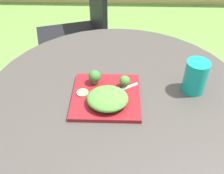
% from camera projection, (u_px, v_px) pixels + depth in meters
% --- Properties ---
extents(patio_table, '(0.99, 0.99, 0.73)m').
position_uv_depth(patio_table, '(117.00, 135.00, 1.12)').
color(patio_table, '#423D38').
rests_on(patio_table, ground_plane).
extents(patio_chair, '(0.55, 0.55, 0.90)m').
position_uv_depth(patio_chair, '(82.00, 26.00, 1.80)').
color(patio_chair, black).
rests_on(patio_chair, ground_plane).
extents(salad_plate, '(0.24, 0.24, 0.01)m').
position_uv_depth(salad_plate, '(106.00, 96.00, 0.94)').
color(salad_plate, maroon).
rests_on(salad_plate, patio_table).
extents(drinking_glass, '(0.08, 0.08, 0.12)m').
position_uv_depth(drinking_glass, '(195.00, 78.00, 0.95)').
color(drinking_glass, '#149989').
rests_on(drinking_glass, patio_table).
extents(fork, '(0.14, 0.10, 0.00)m').
position_uv_depth(fork, '(116.00, 92.00, 0.95)').
color(fork, silver).
rests_on(fork, salad_plate).
extents(lettuce_mound, '(0.14, 0.13, 0.04)m').
position_uv_depth(lettuce_mound, '(108.00, 98.00, 0.89)').
color(lettuce_mound, '#519338').
rests_on(lettuce_mound, salad_plate).
extents(broccoli_floret_0, '(0.04, 0.04, 0.05)m').
position_uv_depth(broccoli_floret_0, '(125.00, 81.00, 0.96)').
color(broccoli_floret_0, '#99B770').
rests_on(broccoli_floret_0, salad_plate).
extents(broccoli_floret_1, '(0.05, 0.05, 0.05)m').
position_uv_depth(broccoli_floret_1, '(95.00, 76.00, 0.97)').
color(broccoli_floret_1, '#99B770').
rests_on(broccoli_floret_1, salad_plate).
extents(cucumber_slice_0, '(0.04, 0.04, 0.01)m').
position_uv_depth(cucumber_slice_0, '(83.00, 93.00, 0.94)').
color(cucumber_slice_0, '#8EB766').
rests_on(cucumber_slice_0, salad_plate).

